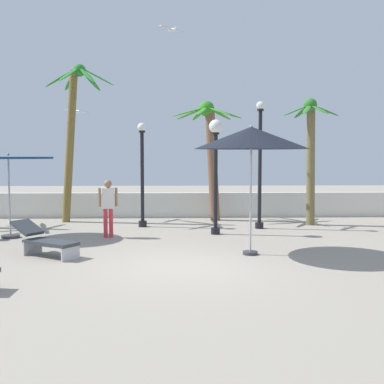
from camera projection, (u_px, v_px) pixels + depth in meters
ground_plane at (196, 264)px, 10.62m from camera, size 56.00×56.00×0.00m
boundary_wall at (188, 205)px, 18.77m from camera, size 25.20×0.30×0.97m
patio_umbrella_0 at (251, 138)px, 11.47m from camera, size 2.77×2.77×3.15m
patio_umbrella_1 at (8, 163)px, 13.89m from camera, size 2.54×2.54×2.50m
palm_tree_1 at (210, 145)px, 17.71m from camera, size 2.69×2.69×4.45m
palm_tree_2 at (73, 125)px, 17.20m from camera, size 2.61×2.49×5.70m
palm_tree_3 at (310, 146)px, 16.48m from camera, size 1.97×1.91×4.40m
lamp_post_0 at (142, 171)px, 16.10m from camera, size 0.30×0.30×3.52m
lamp_post_1 at (260, 163)px, 15.70m from camera, size 0.28×0.28×4.19m
lamp_post_3 at (216, 157)px, 14.54m from camera, size 0.42×0.42×3.51m
lounge_chair_0 at (44, 239)px, 11.49m from camera, size 1.84×1.48×0.82m
guest_0 at (108, 203)px, 14.04m from camera, size 0.55×0.30×1.71m
seagull_0 at (77, 111)px, 18.02m from camera, size 0.74×1.01×0.14m
seagull_1 at (172, 30)px, 16.34m from camera, size 0.88×0.90×0.14m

